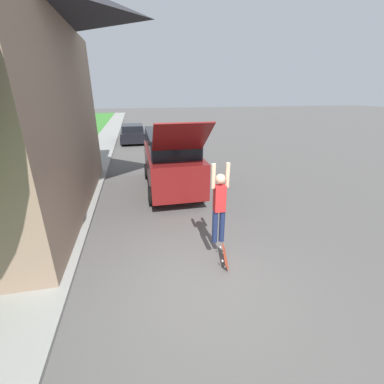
{
  "coord_description": "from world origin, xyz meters",
  "views": [
    {
      "loc": [
        -1.14,
        -4.26,
        3.81
      ],
      "look_at": [
        0.29,
        2.34,
        1.13
      ],
      "focal_mm": 24.0,
      "sensor_mm": 36.0,
      "label": 1
    }
  ],
  "objects": [
    {
      "name": "skateboarder",
      "position": [
        0.57,
        0.74,
        1.45
      ],
      "size": [
        0.41,
        0.22,
        1.91
      ],
      "color": "#192347",
      "rests_on": "ground_plane"
    },
    {
      "name": "car_down_street",
      "position": [
        -1.36,
        16.86,
        0.66
      ],
      "size": [
        1.92,
        4.19,
        1.34
      ],
      "color": "black",
      "rests_on": "ground_plane"
    },
    {
      "name": "sidewalk",
      "position": [
        -3.6,
        6.0,
        0.05
      ],
      "size": [
        1.8,
        80.0,
        0.1
      ],
      "color": "gray",
      "rests_on": "ground_plane"
    },
    {
      "name": "skateboard",
      "position": [
        0.68,
        0.5,
        0.2
      ],
      "size": [
        0.29,
        0.75,
        0.29
      ],
      "color": "#B73D23",
      "rests_on": "ground_plane"
    },
    {
      "name": "ground_plane",
      "position": [
        0.0,
        0.0,
        0.0
      ],
      "size": [
        120.0,
        120.0,
        0.0
      ],
      "primitive_type": "plane",
      "color": "#54514F"
    },
    {
      "name": "fire_hydrant",
      "position": [
        -3.61,
        1.0,
        0.47
      ],
      "size": [
        0.2,
        0.2,
        0.78
      ],
      "color": "red",
      "rests_on": "sidewalk"
    },
    {
      "name": "suv_parked",
      "position": [
        0.15,
        5.77,
        1.25
      ],
      "size": [
        2.06,
        5.7,
        3.04
      ],
      "color": "maroon",
      "rests_on": "ground_plane"
    }
  ]
}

